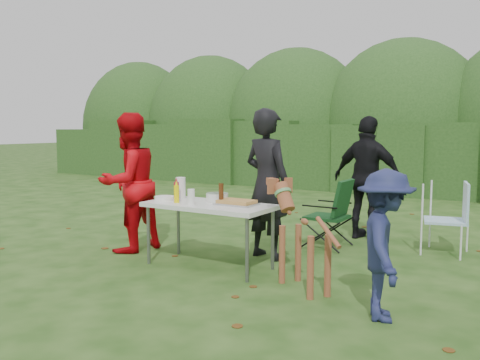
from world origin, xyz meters
The scene contains 20 objects.
ground centered at (0.00, 0.00, 0.00)m, with size 80.00×80.00×0.00m, color #1E4211.
hedge_row centered at (0.00, 8.00, 0.85)m, with size 22.00×1.40×1.70m, color #23471C.
shrub_backdrop centered at (0.00, 9.60, 1.60)m, with size 20.00×2.60×3.20m, color #3D6628.
folding_table centered at (0.24, 0.22, 0.69)m, with size 1.50×0.70×0.74m.
person_cook centered at (0.61, 0.93, 0.92)m, with size 0.67×0.44×1.84m, color black.
person_red_jacket centered at (-1.08, 0.29, 0.90)m, with size 0.87×0.68×1.80m, color red.
person_black_puffy centered at (1.33, 2.60, 0.89)m, with size 1.04×0.43×1.77m, color black.
child centered at (2.42, -0.32, 0.64)m, with size 0.82×0.47×1.27m, color navy.
dog centered at (1.53, 0.03, 0.52)m, with size 1.10×0.44×1.04m, color brown, non-canonical shape.
camping_chair centered at (1.03, 1.83, 0.47)m, with size 0.58×0.58×0.94m, color #133E1A, non-canonical shape.
lawn_chair centered at (2.44, 2.30, 0.47)m, with size 0.55×0.55×0.93m, color #5CA6CE, non-canonical shape.
food_tray centered at (0.57, 0.30, 0.75)m, with size 0.45×0.30×0.02m, color #B7B7BA.
focaccia_bread centered at (0.57, 0.30, 0.78)m, with size 0.40×0.26×0.04m, color #C28D46.
mustard_bottle centered at (-0.11, 0.07, 0.84)m, with size 0.06×0.06×0.20m, color #FCE604.
ketchup_bottle centered at (-0.23, 0.21, 0.85)m, with size 0.06×0.06×0.22m, color maroon.
beer_bottle centered at (0.40, 0.24, 0.86)m, with size 0.06×0.06×0.24m, color #47230F.
paper_towel_roll centered at (-0.29, 0.37, 0.87)m, with size 0.12×0.12×0.26m, color white.
cup_stack centered at (0.14, 0.01, 0.83)m, with size 0.08×0.08×0.18m, color white.
pasta_bowl centered at (0.24, 0.39, 0.79)m, with size 0.26×0.26×0.10m, color silver.
plate_stack centered at (-0.35, 0.14, 0.77)m, with size 0.24×0.24×0.05m, color white.
Camera 1 is at (3.59, -4.49, 1.62)m, focal length 38.00 mm.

